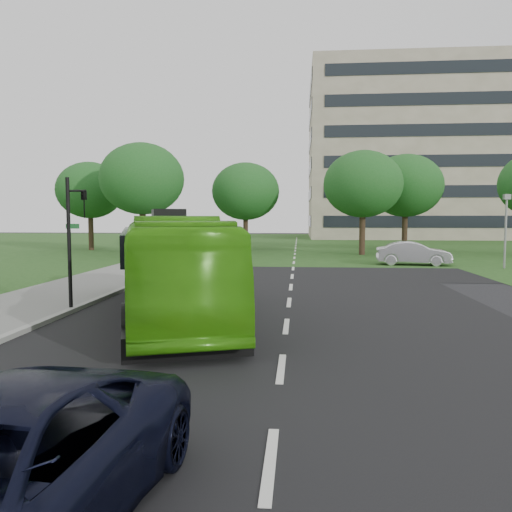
# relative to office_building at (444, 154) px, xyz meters

# --- Properties ---
(ground) EXTENTS (160.00, 160.00, 0.00)m
(ground) POSITION_rel_office_building_xyz_m (-21.96, -61.96, -12.50)
(ground) COLOR black
(ground) RESTS_ON ground
(street_surfaces) EXTENTS (120.00, 120.00, 0.15)m
(street_surfaces) POSITION_rel_office_building_xyz_m (-22.34, -39.21, -12.47)
(street_surfaces) COLOR black
(street_surfaces) RESTS_ON ground
(office_building) EXTENTS (40.10, 20.10, 25.00)m
(office_building) POSITION_rel_office_building_xyz_m (0.00, 0.00, 0.00)
(office_building) COLOR gray
(office_building) RESTS_ON ground
(tree_park_a) EXTENTS (6.95, 6.95, 9.24)m
(tree_park_a) POSITION_rel_office_building_xyz_m (-34.61, -37.45, -6.23)
(tree_park_a) COLOR black
(tree_park_a) RESTS_ON ground
(tree_park_b) EXTENTS (6.16, 6.16, 8.08)m
(tree_park_b) POSITION_rel_office_building_xyz_m (-26.52, -32.46, -7.05)
(tree_park_b) COLOR black
(tree_park_b) RESTS_ON ground
(tree_park_c) EXTENTS (6.46, 6.46, 8.58)m
(tree_park_c) POSITION_rel_office_building_xyz_m (-16.41, -36.24, -6.68)
(tree_park_c) COLOR black
(tree_park_c) RESTS_ON ground
(tree_park_d) EXTENTS (6.64, 6.64, 8.78)m
(tree_park_d) POSITION_rel_office_building_xyz_m (-12.04, -31.73, -6.56)
(tree_park_d) COLOR black
(tree_park_d) RESTS_ON ground
(tree_park_f) EXTENTS (6.19, 6.19, 8.26)m
(tree_park_f) POSITION_rel_office_building_xyz_m (-41.16, -32.63, -6.89)
(tree_park_f) COLOR black
(tree_park_f) RESTS_ON ground
(bus) EXTENTS (6.20, 11.64, 3.17)m
(bus) POSITION_rel_office_building_xyz_m (-25.62, -62.73, -10.91)
(bus) COLOR #40A112
(bus) RESTS_ON ground
(sedan) EXTENTS (4.88, 2.23, 1.55)m
(sedan) POSITION_rel_office_building_xyz_m (-14.19, -44.96, -11.72)
(sedan) COLOR silver
(sedan) RESTS_ON ground
(traffic_light) EXTENTS (0.72, 0.22, 4.44)m
(traffic_light) POSITION_rel_office_building_xyz_m (-29.02, -62.28, -9.89)
(traffic_light) COLOR black
(traffic_light) RESTS_ON ground
(camera_pole) EXTENTS (0.39, 0.34, 4.51)m
(camera_pole) POSITION_rel_office_building_xyz_m (-9.13, -46.65, -9.59)
(camera_pole) COLOR gray
(camera_pole) RESTS_ON ground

